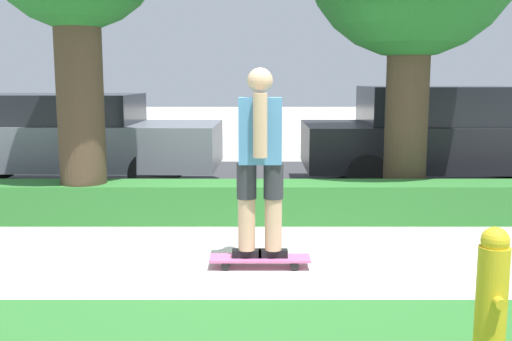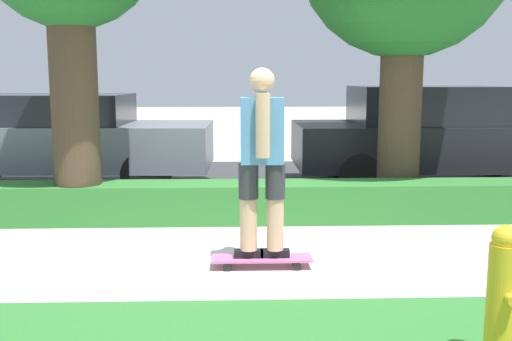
# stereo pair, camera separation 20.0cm
# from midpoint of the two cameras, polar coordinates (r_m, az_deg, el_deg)

# --- Properties ---
(ground_plane) EXTENTS (60.00, 60.00, 0.00)m
(ground_plane) POSITION_cam_midpoint_polar(r_m,az_deg,el_deg) (5.62, -0.98, -8.64)
(ground_plane) COLOR beige
(street_asphalt) EXTENTS (12.89, 5.00, 0.01)m
(street_asphalt) POSITION_cam_midpoint_polar(r_m,az_deg,el_deg) (9.71, -1.44, -1.17)
(street_asphalt) COLOR #38383A
(street_asphalt) RESTS_ON ground_plane
(hedge_row) EXTENTS (12.89, 0.60, 0.46)m
(hedge_row) POSITION_cam_midpoint_polar(r_m,az_deg,el_deg) (7.11, -1.22, -3.01)
(hedge_row) COLOR #2D702D
(hedge_row) RESTS_ON ground_plane
(skateboard) EXTENTS (0.90, 0.24, 0.10)m
(skateboard) POSITION_cam_midpoint_polar(r_m,az_deg,el_deg) (5.42, -0.51, -8.43)
(skateboard) COLOR #DB5B93
(skateboard) RESTS_ON ground_plane
(skater_person) EXTENTS (0.50, 0.43, 1.68)m
(skater_person) POSITION_cam_midpoint_polar(r_m,az_deg,el_deg) (5.22, -0.52, 1.17)
(skater_person) COLOR black
(skater_person) RESTS_ON skateboard
(parked_car_front) EXTENTS (4.64, 1.85, 1.44)m
(parked_car_front) POSITION_cam_midpoint_polar(r_m,az_deg,el_deg) (9.58, -19.06, 2.89)
(parked_car_front) COLOR slate
(parked_car_front) RESTS_ON ground_plane
(parked_car_middle) EXTENTS (4.37, 1.93, 1.56)m
(parked_car_middle) POSITION_cam_midpoint_polar(r_m,az_deg,el_deg) (9.78, 15.88, 3.27)
(parked_car_middle) COLOR black
(parked_car_middle) RESTS_ON ground_plane
(fire_hydrant) EXTENTS (0.18, 0.29, 0.85)m
(fire_hydrant) POSITION_cam_midpoint_polar(r_m,az_deg,el_deg) (3.83, 21.01, -10.99)
(fire_hydrant) COLOR gold
(fire_hydrant) RESTS_ON ground_plane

